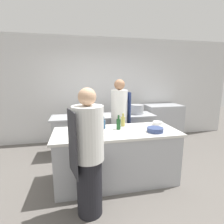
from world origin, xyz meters
name	(u,v)px	position (x,y,z in m)	size (l,w,h in m)	color
ground_plane	(116,179)	(0.00, 0.00, 0.00)	(16.00, 16.00, 0.00)	#605B56
wall_back	(99,90)	(0.00, 2.13, 1.40)	(8.00, 0.06, 2.80)	silver
prep_counter	(116,156)	(0.00, 0.00, 0.44)	(2.05, 0.85, 0.88)	#A8AAAF
pass_counter	(104,133)	(-0.01, 1.23, 0.44)	(2.39, 0.63, 0.88)	#A8AAAF
oven_range	(162,122)	(1.74, 1.73, 0.50)	(0.98, 0.69, 1.00)	#A8AAAF
chef_at_prep_near	(88,155)	(-0.51, -0.68, 0.81)	(0.43, 0.41, 1.64)	black
chef_at_stove	(119,121)	(0.24, 0.73, 0.87)	(0.38, 0.37, 1.72)	black
bottle_olive_oil	(103,124)	(-0.19, 0.17, 0.97)	(0.08, 0.08, 0.21)	#2D5175
bottle_vinegar	(123,121)	(0.18, 0.26, 0.97)	(0.07, 0.07, 0.23)	#B2A84C
bottle_wine	(99,124)	(-0.28, 0.04, 1.00)	(0.08, 0.08, 0.31)	silver
bottle_cooking_oil	(77,124)	(-0.63, 0.23, 0.97)	(0.09, 0.09, 0.23)	#5B2319
bottle_sauce	(119,124)	(0.06, 0.08, 0.98)	(0.07, 0.07, 0.25)	#19471E
bowl_mixing_large	(157,123)	(0.84, 0.22, 0.91)	(0.17, 0.17, 0.06)	white
bowl_prep_small	(155,130)	(0.60, -0.18, 0.92)	(0.26, 0.26, 0.07)	navy
cup	(92,125)	(-0.37, 0.29, 0.93)	(0.07, 0.07, 0.10)	#B2382D
cutting_board	(91,135)	(-0.43, -0.15, 0.89)	(0.32, 0.28, 0.01)	white
stockpot	(137,109)	(0.81, 1.24, 0.99)	(0.31, 0.31, 0.22)	#A8AAAF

